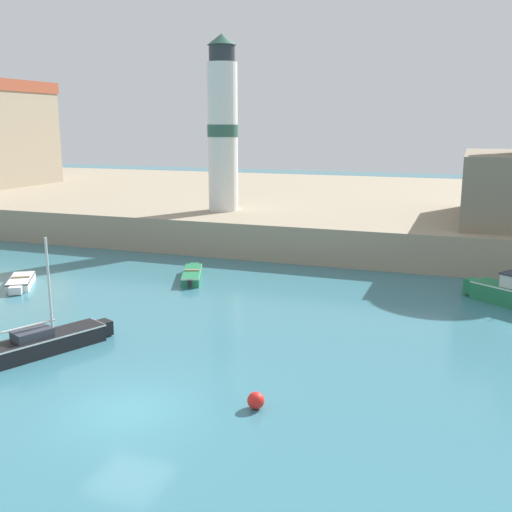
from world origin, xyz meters
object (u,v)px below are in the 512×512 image
(sailboat_black_2, at_px, (47,341))
(lighthouse, at_px, (223,127))
(dinghy_green_1, at_px, (192,274))
(mooring_buoy, at_px, (256,400))
(dinghy_white_0, at_px, (21,282))

(sailboat_black_2, height_order, lighthouse, lighthouse)
(dinghy_green_1, height_order, mooring_buoy, dinghy_green_1)
(sailboat_black_2, bearing_deg, mooring_buoy, -10.58)
(dinghy_white_0, distance_m, lighthouse, 19.24)
(dinghy_green_1, bearing_deg, lighthouse, 103.38)
(dinghy_green_1, relative_size, sailboat_black_2, 0.79)
(dinghy_white_0, xyz_separation_m, lighthouse, (5.76, 16.25, 8.54))
(dinghy_white_0, xyz_separation_m, sailboat_black_2, (7.98, -7.74, 0.18))
(dinghy_green_1, relative_size, lighthouse, 0.33)
(dinghy_white_0, relative_size, mooring_buoy, 6.23)
(dinghy_white_0, height_order, sailboat_black_2, sailboat_black_2)
(dinghy_white_0, distance_m, dinghy_green_1, 9.74)
(dinghy_white_0, bearing_deg, lighthouse, 70.47)
(mooring_buoy, height_order, lighthouse, lighthouse)
(dinghy_white_0, distance_m, sailboat_black_2, 11.11)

